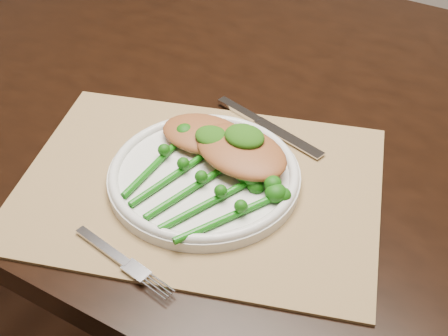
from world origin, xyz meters
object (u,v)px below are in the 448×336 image
Objects in this scene: placemat at (200,186)px; chicken_fillet_left at (204,134)px; broccolini_bundle at (189,190)px; dinner_plate at (204,175)px; dining_table at (240,252)px.

chicken_fillet_left is at bearing 98.76° from placemat.
broccolini_bundle reaches higher than placemat.
broccolini_bundle is at bearing -74.44° from chicken_fillet_left.
broccolini_bundle is at bearing -97.67° from placemat.
dinner_plate is at bearing -64.32° from chicken_fillet_left.
placemat is at bearing -69.25° from chicken_fillet_left.
placemat is at bearing -100.55° from dinner_plate.
placemat is 3.84× the size of chicken_fillet_left.
chicken_fillet_left is 0.59× the size of broccolini_bundle.
broccolini_bundle is (0.01, -0.04, 0.01)m from dinner_plate.
placemat reaches higher than dining_table.
dinner_plate is at bearing -74.73° from dining_table.
dinner_plate is (0.00, 0.01, 0.01)m from placemat.
dining_table is 13.84× the size of chicken_fillet_left.
dining_table is 0.44m from placemat.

